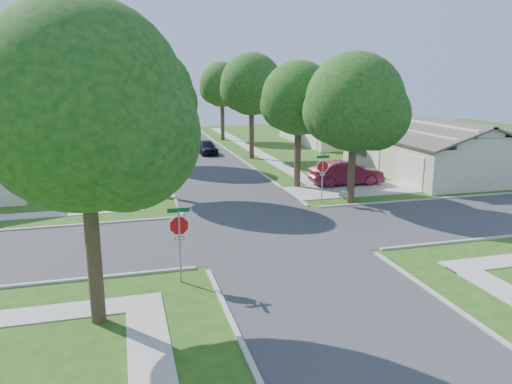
{
  "coord_description": "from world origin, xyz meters",
  "views": [
    {
      "loc": [
        -6.5,
        -21.79,
        7.43
      ],
      "look_at": [
        -0.1,
        1.8,
        1.6
      ],
      "focal_mm": 35.0,
      "sensor_mm": 36.0,
      "label": 1
    }
  ],
  "objects_px": {
    "tree_w_mid": "(141,85)",
    "car_curb_east": "(206,147)",
    "car_driveway": "(346,173)",
    "house_ne_near": "(429,153)",
    "house_nw_far": "(22,134)",
    "tree_e_mid": "(252,87)",
    "tree_e_far": "(222,87)",
    "tree_w_near": "(151,96)",
    "tree_ne_corner": "(355,107)",
    "tree_sw_corner": "(85,116)",
    "tree_w_far": "(136,92)",
    "stop_sign_ne": "(323,169)",
    "house_ne_far": "(332,128)",
    "stop_sign_sw": "(179,229)",
    "car_curb_west": "(164,129)",
    "tree_e_near": "(299,102)"
  },
  "relations": [
    {
      "from": "house_ne_far",
      "to": "house_nw_far",
      "type": "distance_m",
      "value": 32.12
    },
    {
      "from": "stop_sign_ne",
      "to": "tree_w_mid",
      "type": "distance_m",
      "value": 19.31
    },
    {
      "from": "tree_ne_corner",
      "to": "car_curb_east",
      "type": "bearing_deg",
      "value": 104.29
    },
    {
      "from": "house_ne_near",
      "to": "car_curb_east",
      "type": "distance_m",
      "value": 20.02
    },
    {
      "from": "house_ne_near",
      "to": "car_curb_west",
      "type": "height_order",
      "value": "house_ne_near"
    },
    {
      "from": "tree_e_far",
      "to": "car_curb_west",
      "type": "relative_size",
      "value": 2.18
    },
    {
      "from": "tree_w_far",
      "to": "tree_sw_corner",
      "type": "height_order",
      "value": "tree_sw_corner"
    },
    {
      "from": "stop_sign_ne",
      "to": "tree_sw_corner",
      "type": "height_order",
      "value": "tree_sw_corner"
    },
    {
      "from": "tree_sw_corner",
      "to": "house_nw_far",
      "type": "height_order",
      "value": "tree_sw_corner"
    },
    {
      "from": "tree_e_mid",
      "to": "tree_w_mid",
      "type": "relative_size",
      "value": 0.96
    },
    {
      "from": "tree_e_mid",
      "to": "car_curb_east",
      "type": "bearing_deg",
      "value": 135.81
    },
    {
      "from": "tree_sw_corner",
      "to": "house_ne_far",
      "type": "relative_size",
      "value": 0.7
    },
    {
      "from": "car_driveway",
      "to": "car_curb_east",
      "type": "bearing_deg",
      "value": 24.92
    },
    {
      "from": "tree_e_mid",
      "to": "car_curb_east",
      "type": "relative_size",
      "value": 2.34
    },
    {
      "from": "tree_e_mid",
      "to": "car_curb_east",
      "type": "height_order",
      "value": "tree_e_mid"
    },
    {
      "from": "tree_ne_corner",
      "to": "tree_sw_corner",
      "type": "bearing_deg",
      "value": -140.93
    },
    {
      "from": "tree_e_mid",
      "to": "car_curb_west",
      "type": "distance_m",
      "value": 22.49
    },
    {
      "from": "car_curb_east",
      "to": "stop_sign_ne",
      "type": "bearing_deg",
      "value": -83.51
    },
    {
      "from": "tree_w_near",
      "to": "tree_sw_corner",
      "type": "height_order",
      "value": "tree_sw_corner"
    },
    {
      "from": "house_ne_far",
      "to": "tree_w_near",
      "type": "bearing_deg",
      "value": -135.91
    },
    {
      "from": "house_nw_far",
      "to": "tree_w_far",
      "type": "bearing_deg",
      "value": 10.05
    },
    {
      "from": "stop_sign_sw",
      "to": "tree_e_near",
      "type": "xyz_separation_m",
      "value": [
        9.45,
        13.71,
        3.61
      ]
    },
    {
      "from": "tree_e_far",
      "to": "tree_w_near",
      "type": "bearing_deg",
      "value": -110.6
    },
    {
      "from": "tree_w_near",
      "to": "tree_e_mid",
      "type": "bearing_deg",
      "value": 51.92
    },
    {
      "from": "stop_sign_sw",
      "to": "house_ne_far",
      "type": "bearing_deg",
      "value": 58.45
    },
    {
      "from": "stop_sign_sw",
      "to": "tree_w_mid",
      "type": "relative_size",
      "value": 0.31
    },
    {
      "from": "stop_sign_ne",
      "to": "house_ne_far",
      "type": "xyz_separation_m",
      "value": [
        11.29,
        24.3,
        -0.51
      ]
    },
    {
      "from": "house_ne_far",
      "to": "car_driveway",
      "type": "xyz_separation_m",
      "value": [
        -7.85,
        -20.3,
        -0.7
      ]
    },
    {
      "from": "car_curb_east",
      "to": "tree_w_near",
      "type": "bearing_deg",
      "value": -114.26
    },
    {
      "from": "car_curb_east",
      "to": "tree_ne_corner",
      "type": "bearing_deg",
      "value": -79.27
    },
    {
      "from": "house_ne_near",
      "to": "house_nw_far",
      "type": "height_order",
      "value": "same"
    },
    {
      "from": "tree_ne_corner",
      "to": "car_curb_west",
      "type": "height_order",
      "value": "tree_ne_corner"
    },
    {
      "from": "tree_w_mid",
      "to": "car_curb_east",
      "type": "relative_size",
      "value": 2.43
    },
    {
      "from": "stop_sign_ne",
      "to": "car_curb_east",
      "type": "relative_size",
      "value": 0.76
    },
    {
      "from": "stop_sign_sw",
      "to": "car_driveway",
      "type": "relative_size",
      "value": 0.6
    },
    {
      "from": "tree_e_mid",
      "to": "car_driveway",
      "type": "relative_size",
      "value": 1.85
    },
    {
      "from": "tree_w_near",
      "to": "house_ne_far",
      "type": "distance_m",
      "value": 29.1
    },
    {
      "from": "stop_sign_ne",
      "to": "house_ne_near",
      "type": "xyz_separation_m",
      "value": [
        11.29,
        6.3,
        -0.51
      ]
    },
    {
      "from": "house_ne_near",
      "to": "house_ne_far",
      "type": "bearing_deg",
      "value": 90.0
    },
    {
      "from": "tree_e_near",
      "to": "car_curb_east",
      "type": "distance_m",
      "value": 16.62
    },
    {
      "from": "stop_sign_ne",
      "to": "car_curb_west",
      "type": "height_order",
      "value": "stop_sign_ne"
    },
    {
      "from": "house_ne_near",
      "to": "car_curb_east",
      "type": "bearing_deg",
      "value": 137.68
    },
    {
      "from": "tree_sw_corner",
      "to": "house_ne_near",
      "type": "relative_size",
      "value": 0.7
    },
    {
      "from": "tree_e_near",
      "to": "house_ne_far",
      "type": "height_order",
      "value": "tree_e_near"
    },
    {
      "from": "tree_e_near",
      "to": "house_nw_far",
      "type": "relative_size",
      "value": 0.61
    },
    {
      "from": "tree_sw_corner",
      "to": "house_ne_far",
      "type": "distance_m",
      "value": 43.2
    },
    {
      "from": "house_ne_far",
      "to": "car_curb_east",
      "type": "distance_m",
      "value": 15.49
    },
    {
      "from": "stop_sign_sw",
      "to": "car_curb_west",
      "type": "relative_size",
      "value": 0.74
    },
    {
      "from": "house_ne_near",
      "to": "house_ne_far",
      "type": "height_order",
      "value": "same"
    },
    {
      "from": "tree_e_near",
      "to": "tree_w_near",
      "type": "height_order",
      "value": "tree_w_near"
    }
  ]
}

